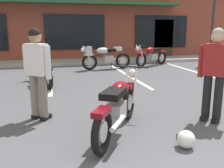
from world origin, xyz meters
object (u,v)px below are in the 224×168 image
person_in_shorts_foreground (37,69)px  person_by_back_row (215,69)px  motorcycle_red_sportbike (43,69)px  helmet_on_pavement (186,139)px  motorcycle_foreground_classic (118,106)px  motorcycle_blue_standard (104,56)px  motorcycle_black_cruiser (152,56)px

person_in_shorts_foreground → person_by_back_row: (3.05, -0.84, 0.00)m
motorcycle_red_sportbike → person_in_shorts_foreground: person_in_shorts_foreground is taller
motorcycle_red_sportbike → helmet_on_pavement: 5.16m
motorcycle_foreground_classic → motorcycle_red_sportbike: same height
person_by_back_row → motorcycle_blue_standard: bearing=95.8°
motorcycle_black_cruiser → motorcycle_foreground_classic: bearing=-116.8°
motorcycle_blue_standard → person_by_back_row: person_by_back_row is taller
motorcycle_black_cruiser → motorcycle_blue_standard: (-2.26, -0.40, 0.07)m
motorcycle_red_sportbike → person_in_shorts_foreground: bearing=-90.6°
person_in_shorts_foreground → helmet_on_pavement: 2.78m
motorcycle_foreground_classic → motorcycle_blue_standard: size_ratio=0.88×
motorcycle_blue_standard → person_by_back_row: (0.64, -6.26, 0.42)m
motorcycle_foreground_classic → motorcycle_blue_standard: bearing=79.6°
motorcycle_foreground_classic → motorcycle_blue_standard: (1.17, 6.39, 0.07)m
motorcycle_red_sportbike → motorcycle_blue_standard: bearing=45.0°
motorcycle_foreground_classic → motorcycle_red_sportbike: 4.18m
motorcycle_black_cruiser → motorcycle_blue_standard: 2.29m
motorcycle_foreground_classic → person_by_back_row: 1.88m
person_in_shorts_foreground → motorcycle_foreground_classic: bearing=-38.0°
helmet_on_pavement → motorcycle_black_cruiser: bearing=70.7°
person_in_shorts_foreground → helmet_on_pavement: bearing=-40.1°
person_by_back_row → helmet_on_pavement: bearing=-139.2°
motorcycle_red_sportbike → motorcycle_blue_standard: 3.37m
person_in_shorts_foreground → motorcycle_blue_standard: bearing=66.0°
motorcycle_foreground_classic → motorcycle_black_cruiser: same height
motorcycle_foreground_classic → motorcycle_red_sportbike: size_ratio=0.89×
motorcycle_blue_standard → motorcycle_black_cruiser: bearing=10.1°
motorcycle_red_sportbike → motorcycle_blue_standard: (2.38, 2.38, 0.07)m
person_in_shorts_foreground → person_by_back_row: bearing=-15.4°
motorcycle_foreground_classic → person_in_shorts_foreground: person_in_shorts_foreground is taller
motorcycle_foreground_classic → motorcycle_red_sportbike: (-1.21, 4.00, 0.00)m
motorcycle_blue_standard → person_by_back_row: 6.30m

